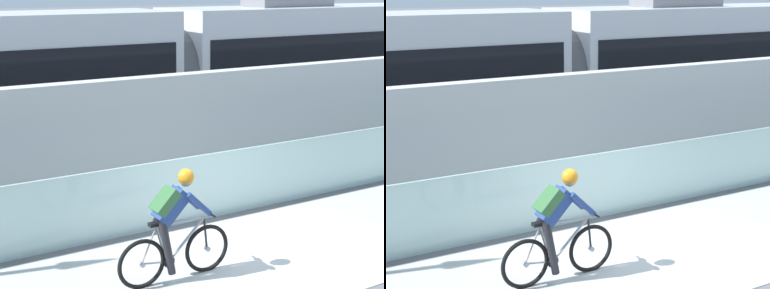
# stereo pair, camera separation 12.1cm
# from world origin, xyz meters

# --- Properties ---
(ground_plane) EXTENTS (200.00, 200.00, 0.00)m
(ground_plane) POSITION_xyz_m (0.00, 0.00, 0.00)
(ground_plane) COLOR slate
(bike_path_deck) EXTENTS (32.00, 3.20, 0.01)m
(bike_path_deck) POSITION_xyz_m (0.00, 0.00, 0.01)
(bike_path_deck) COLOR beige
(bike_path_deck) RESTS_ON ground
(glass_parapet) EXTENTS (32.00, 0.05, 1.18)m
(glass_parapet) POSITION_xyz_m (0.00, 1.85, 0.59)
(glass_parapet) COLOR silver
(glass_parapet) RESTS_ON ground
(concrete_barrier_wall) EXTENTS (32.00, 0.36, 2.34)m
(concrete_barrier_wall) POSITION_xyz_m (0.00, 3.65, 1.17)
(concrete_barrier_wall) COLOR silver
(concrete_barrier_wall) RESTS_ON ground
(tram_rail_near) EXTENTS (32.00, 0.08, 0.01)m
(tram_rail_near) POSITION_xyz_m (0.00, 6.13, 0.00)
(tram_rail_near) COLOR #595654
(tram_rail_near) RESTS_ON ground
(tram_rail_far) EXTENTS (32.00, 0.08, 0.01)m
(tram_rail_far) POSITION_xyz_m (0.00, 7.57, 0.00)
(tram_rail_far) COLOR #595654
(tram_rail_far) RESTS_ON ground
(tram) EXTENTS (22.56, 2.54, 3.81)m
(tram) POSITION_xyz_m (2.30, 6.85, 1.89)
(tram) COLOR silver
(tram) RESTS_ON ground
(cyclist_on_bike) EXTENTS (1.77, 0.58, 1.61)m
(cyclist_on_bike) POSITION_xyz_m (-1.34, -0.00, 0.80)
(cyclist_on_bike) COLOR black
(cyclist_on_bike) RESTS_ON ground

